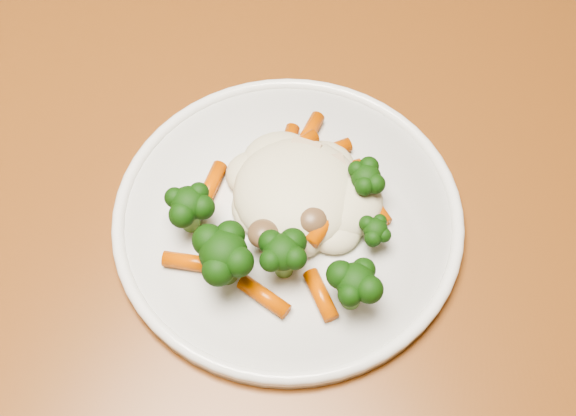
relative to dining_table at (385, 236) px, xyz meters
The scene contains 3 objects.
dining_table is the anchor object (origin of this frame).
plate 0.16m from the dining_table, 123.02° to the right, with size 0.27×0.27×0.01m, color white.
meal 0.18m from the dining_table, 118.36° to the right, with size 0.18×0.19×0.05m.
Camera 1 is at (0.35, -0.58, 1.25)m, focal length 45.00 mm.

